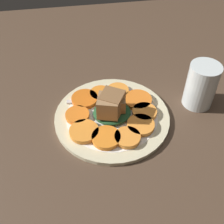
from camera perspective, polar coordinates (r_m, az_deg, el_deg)
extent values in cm
cube|color=#4C3828|center=(66.42, 0.00, -1.87)|extent=(120.00, 120.00, 2.00)
cylinder|color=beige|center=(65.33, 0.00, -0.98)|extent=(26.60, 26.60, 1.00)
cylinder|color=white|center=(65.29, 0.00, -0.95)|extent=(21.28, 21.28, 1.00)
cylinder|color=orange|center=(59.87, 3.16, -5.19)|extent=(5.61, 5.61, 1.06)
cylinder|color=orange|center=(62.37, 5.84, -2.68)|extent=(6.16, 6.16, 1.06)
cylinder|color=#F99438|center=(65.22, 6.61, -0.04)|extent=(5.72, 5.72, 1.06)
cylinder|color=orange|center=(67.98, 5.27, 2.42)|extent=(6.73, 6.73, 1.06)
cylinder|color=orange|center=(70.15, 1.18, 4.28)|extent=(5.53, 5.53, 1.06)
cylinder|color=orange|center=(69.43, -2.32, 3.72)|extent=(5.28, 5.28, 1.06)
cylinder|color=orange|center=(68.30, -5.58, 2.64)|extent=(6.35, 6.35, 1.06)
cylinder|color=orange|center=(64.59, -7.04, -0.66)|extent=(5.49, 5.49, 1.06)
cylinder|color=orange|center=(61.16, -5.70, -3.95)|extent=(6.43, 6.43, 1.06)
cylinder|color=orange|center=(59.76, -1.19, -5.24)|extent=(6.21, 6.21, 1.06)
ellipsoid|color=#1E4723|center=(64.29, 0.00, -0.10)|extent=(8.71, 7.84, 1.68)
cube|color=#9E754C|center=(61.33, -0.77, 1.25)|extent=(5.67, 5.67, 4.60)
cube|color=olive|center=(62.83, 1.17, 1.70)|extent=(3.51, 3.51, 3.22)
cube|color=brown|center=(62.10, -0.27, 2.05)|extent=(6.52, 6.52, 4.76)
cube|color=silver|center=(68.06, -4.19, 2.19)|extent=(11.98, 2.58, 0.40)
cube|color=silver|center=(68.09, 1.44, 2.35)|extent=(1.72, 2.47, 0.40)
cube|color=silver|center=(69.06, 3.94, 2.99)|extent=(4.70, 0.89, 0.40)
cube|color=silver|center=(68.57, 3.99, 2.61)|extent=(4.70, 0.89, 0.40)
cube|color=silver|center=(68.09, 4.04, 2.22)|extent=(4.70, 0.89, 0.40)
cube|color=silver|center=(67.61, 4.09, 1.83)|extent=(4.70, 0.89, 0.40)
cylinder|color=silver|center=(68.99, 17.65, 5.16)|extent=(7.15, 7.15, 11.01)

